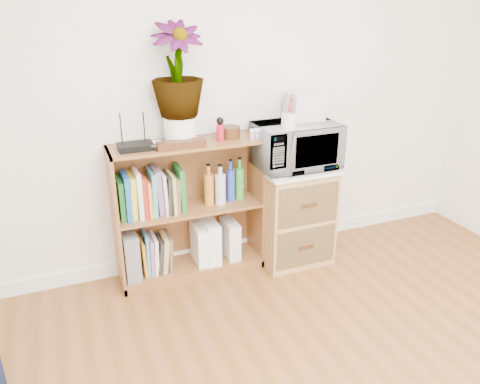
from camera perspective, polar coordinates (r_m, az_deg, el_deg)
skirting_board at (r=3.60m, az=-1.13°, el=-6.67°), size 4.00×0.02×0.10m
bookshelf at (r=3.19m, az=-6.19°, el=-2.24°), size 1.00×0.30×0.95m
wicker_unit at (r=3.44m, az=6.37°, el=-2.67°), size 0.50×0.45×0.70m
microwave at (r=3.24m, az=6.84°, el=5.66°), size 0.55×0.38×0.31m
pen_cup at (r=3.05m, az=5.93°, el=8.59°), size 0.09×0.09×0.10m
small_appliance at (r=3.30m, az=7.88°, el=10.33°), size 0.23×0.19×0.18m
router at (r=2.94m, az=-12.61°, el=5.44°), size 0.21×0.14×0.04m
white_bowl at (r=2.95m, az=-10.46°, el=5.60°), size 0.13×0.13×0.03m
plant_pot at (r=3.01m, az=-7.29°, el=7.56°), size 0.20×0.20×0.17m
potted_plant at (r=2.94m, az=-7.66°, el=14.54°), size 0.32×0.32×0.57m
trinket_box at (r=2.91m, az=-7.17°, el=5.78°), size 0.31×0.08×0.05m
kokeshi_doll at (r=3.03m, az=-2.43°, el=7.23°), size 0.05×0.05×0.11m
wooden_bowl at (r=3.11m, az=-1.17°, el=7.31°), size 0.13×0.13×0.08m
paint_jars at (r=3.08m, az=2.03°, el=6.93°), size 0.11×0.04×0.06m
file_box at (r=3.23m, az=-13.24°, el=-7.28°), size 0.10×0.26×0.32m
magazine_holder_left at (r=3.32m, az=-4.89°, el=-6.32°), size 0.09×0.22×0.28m
magazine_holder_mid at (r=3.33m, az=-3.70°, el=-5.91°), size 0.10×0.24×0.30m
magazine_holder_right at (r=3.38m, az=-1.22°, el=-5.67°), size 0.09×0.22×0.28m
cookbooks at (r=3.08m, az=-10.84°, el=-0.17°), size 0.42×0.20×0.31m
liquor_bottles at (r=3.20m, az=-1.94°, el=1.15°), size 0.30×0.07×0.29m
lower_books at (r=3.27m, az=-10.27°, el=-7.31°), size 0.21×0.19×0.30m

